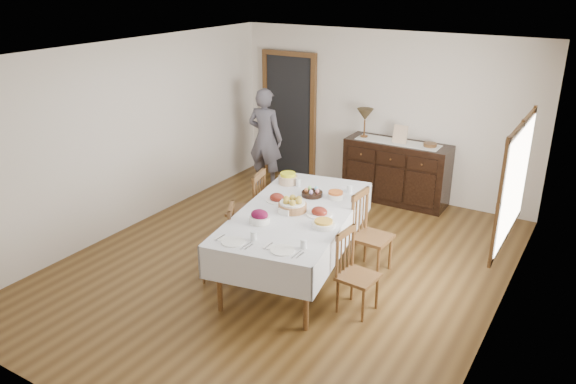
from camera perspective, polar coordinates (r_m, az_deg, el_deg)
The scene contains 26 objects.
ground at distance 7.07m, azimuth -0.42°, elevation -7.43°, with size 6.00×6.00×0.00m, color brown.
room_shell at distance 6.86m, azimuth 0.36°, elevation 6.46°, with size 5.02×6.02×2.65m.
dining_table at distance 6.55m, azimuth 0.82°, elevation -2.66°, with size 1.65×2.61×0.84m.
chair_left_near at distance 6.64m, azimuth -6.77°, elevation -5.05°, with size 0.53×0.53×0.93m.
chair_left_far at distance 7.41m, azimuth -3.91°, elevation -1.59°, with size 0.51×0.51×1.03m.
chair_right_near at distance 6.04m, azimuth 6.77°, elevation -7.99°, with size 0.41×0.41×0.92m.
chair_right_far at distance 6.81m, azimuth 8.22°, elevation -4.05°, with size 0.44×0.44×1.01m.
sideboard at distance 8.97m, azimuth 10.95°, elevation 2.03°, with size 1.62×0.58×0.97m.
person at distance 9.33m, azimuth -2.33°, elevation 5.81°, with size 0.56×0.36×1.79m, color #5B5966.
bread_basket at distance 6.48m, azimuth 0.46°, elevation -1.36°, with size 0.33×0.33×0.17m.
egg_basket at distance 6.93m, azimuth 2.46°, elevation -0.13°, with size 0.26×0.26×0.11m.
ham_platter_a at distance 6.78m, azimuth -1.12°, elevation -0.65°, with size 0.28×0.28×0.11m.
ham_platter_b at distance 6.40m, azimuth 3.20°, elevation -2.08°, with size 0.30×0.30×0.11m.
beet_bowl at distance 6.19m, azimuth -2.90°, elevation -2.56°, with size 0.23×0.23×0.15m.
carrot_bowl at distance 6.86m, azimuth 4.85°, elevation -0.31°, with size 0.19×0.19×0.09m.
pineapple_bowl at distance 7.31m, azimuth -0.00°, elevation 1.37°, with size 0.25×0.25×0.15m.
casserole_dish at distance 6.11m, azimuth 3.63°, elevation -3.25°, with size 0.26×0.26×0.08m.
butter_dish at distance 6.41m, azimuth -0.30°, elevation -1.97°, with size 0.15×0.11×0.07m.
setting_left at distance 5.81m, azimuth -4.94°, elevation -4.84°, with size 0.44×0.31×0.10m.
setting_right at distance 5.62m, azimuth 0.13°, elevation -5.70°, with size 0.44×0.31×0.10m.
glass_far_a at distance 7.22m, azimuth 1.04°, elevation 0.96°, with size 0.06×0.06×0.10m.
glass_far_b at distance 7.06m, azimuth 6.28°, elevation 0.31°, with size 0.07×0.07×0.10m.
runner at distance 8.80m, azimuth 11.10°, elevation 4.98°, with size 1.30×0.35×0.01m.
table_lamp at distance 8.90m, azimuth 7.83°, elevation 7.73°, with size 0.26×0.26×0.46m.
picture_frame at distance 8.73m, azimuth 11.32°, elevation 5.76°, with size 0.22×0.08×0.28m.
deco_bowl at distance 8.67m, azimuth 14.23°, elevation 4.65°, with size 0.20×0.20×0.06m.
Camera 1 is at (3.25, -5.26, 3.43)m, focal length 35.00 mm.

